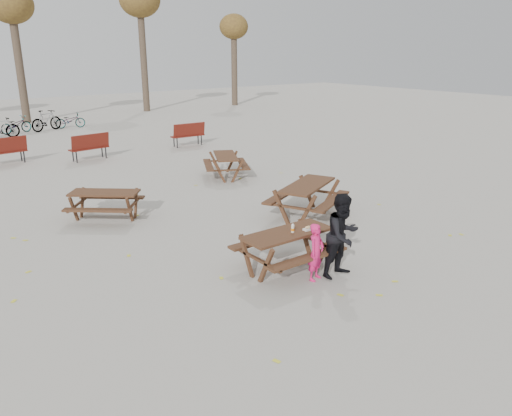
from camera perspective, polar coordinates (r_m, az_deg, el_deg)
ground at (r=9.84m, az=3.52°, el=-6.98°), size 80.00×80.00×0.00m
main_picnic_table at (r=9.61m, az=3.59°, el=-3.81°), size 1.80×1.45×0.78m
food_tray at (r=9.67m, az=5.94°, el=-2.43°), size 0.18×0.11×0.03m
bread_roll at (r=9.66m, az=5.95°, el=-2.19°), size 0.14×0.06×0.05m
soda_bottle at (r=9.51m, az=4.21°, el=-2.38°), size 0.07×0.07×0.17m
child at (r=9.27m, az=6.88°, el=-5.02°), size 0.46×0.38×1.09m
adult at (r=9.41m, az=9.89°, el=-3.11°), size 0.82×0.66×1.61m
picnic_table_east at (r=12.76m, az=5.84°, el=0.89°), size 2.49×2.30×0.86m
picnic_table_north at (r=13.05m, az=-16.83°, el=0.27°), size 2.15×2.10×0.72m
picnic_table_far at (r=16.70m, az=-3.46°, el=4.80°), size 2.04×2.19×0.75m
park_bench_row at (r=20.37m, az=-22.52°, el=6.25°), size 13.13×1.78×1.03m
bicycle_row at (r=27.54m, az=-27.17°, el=8.23°), size 8.90×2.57×1.08m
tree_row at (r=32.69m, az=-26.60°, el=19.68°), size 32.17×3.52×8.26m
fallen_leaves at (r=11.96m, az=-2.40°, el=-2.35°), size 11.00×11.00×0.01m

